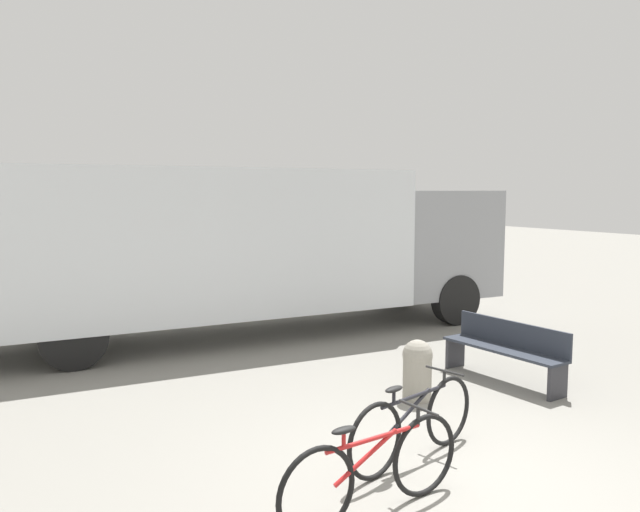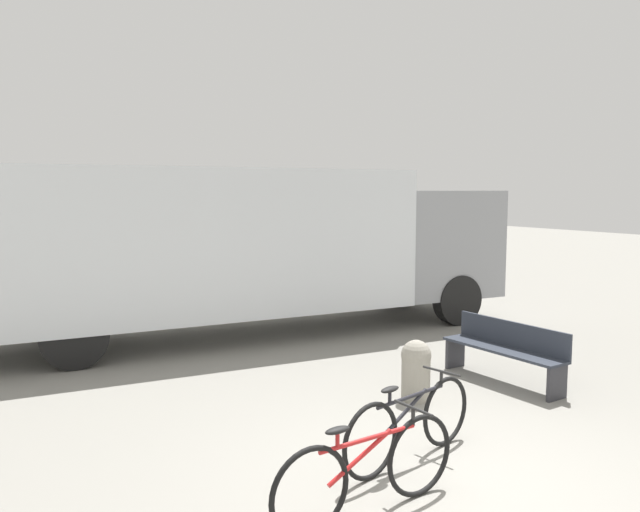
{
  "view_description": "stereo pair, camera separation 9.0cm",
  "coord_description": "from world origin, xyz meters",
  "px_view_note": "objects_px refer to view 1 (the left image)",
  "views": [
    {
      "loc": [
        -3.59,
        -3.88,
        2.53
      ],
      "look_at": [
        0.99,
        4.13,
        1.56
      ],
      "focal_mm": 35.0,
      "sensor_mm": 36.0,
      "label": 1
    },
    {
      "loc": [
        -3.51,
        -3.92,
        2.53
      ],
      "look_at": [
        0.99,
        4.13,
        1.56
      ],
      "focal_mm": 35.0,
      "sensor_mm": 36.0,
      "label": 2
    }
  ],
  "objects_px": {
    "bollard_near_bench": "(417,368)",
    "delivery_truck": "(244,242)",
    "park_bench": "(506,348)",
    "bicycle_near": "(374,470)",
    "bicycle_middle": "(414,423)"
  },
  "relations": [
    {
      "from": "bollard_near_bench",
      "to": "delivery_truck",
      "type": "bearing_deg",
      "value": 95.54
    },
    {
      "from": "delivery_truck",
      "to": "bollard_near_bench",
      "type": "bearing_deg",
      "value": -81.07
    },
    {
      "from": "delivery_truck",
      "to": "bicycle_near",
      "type": "distance_m",
      "value": 6.64
    },
    {
      "from": "delivery_truck",
      "to": "bicycle_near",
      "type": "height_order",
      "value": "delivery_truck"
    },
    {
      "from": "delivery_truck",
      "to": "bicycle_middle",
      "type": "height_order",
      "value": "delivery_truck"
    },
    {
      "from": "bicycle_middle",
      "to": "bollard_near_bench",
      "type": "relative_size",
      "value": 2.38
    },
    {
      "from": "park_bench",
      "to": "bicycle_near",
      "type": "bearing_deg",
      "value": 115.47
    },
    {
      "from": "park_bench",
      "to": "bicycle_middle",
      "type": "xyz_separation_m",
      "value": [
        -2.62,
        -1.36,
        -0.08
      ]
    },
    {
      "from": "delivery_truck",
      "to": "bollard_near_bench",
      "type": "xyz_separation_m",
      "value": [
        0.42,
        -4.34,
        -1.23
      ]
    },
    {
      "from": "park_bench",
      "to": "bicycle_middle",
      "type": "relative_size",
      "value": 1.04
    },
    {
      "from": "park_bench",
      "to": "bicycle_middle",
      "type": "height_order",
      "value": "park_bench"
    },
    {
      "from": "delivery_truck",
      "to": "park_bench",
      "type": "distance_m",
      "value": 4.88
    },
    {
      "from": "park_bench",
      "to": "bicycle_near",
      "type": "relative_size",
      "value": 1.02
    },
    {
      "from": "bicycle_middle",
      "to": "bollard_near_bench",
      "type": "bearing_deg",
      "value": 36.77
    },
    {
      "from": "bicycle_near",
      "to": "bicycle_middle",
      "type": "height_order",
      "value": "same"
    }
  ]
}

